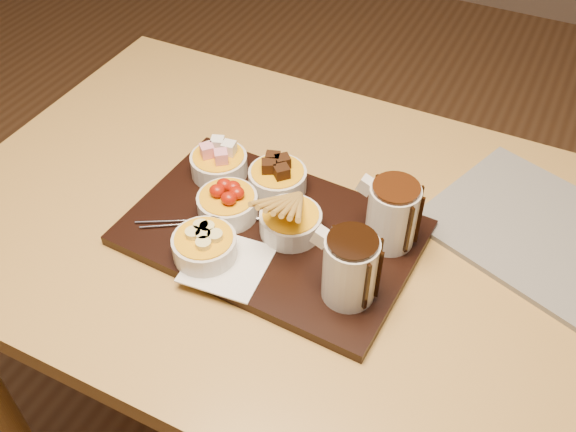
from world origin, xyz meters
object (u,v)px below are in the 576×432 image
at_px(pitcher_dark_chocolate, 350,269).
at_px(pitcher_milk_chocolate, 392,216).
at_px(newspaper, 544,233).
at_px(serving_board, 272,233).
at_px(bowl_strawberries, 228,206).
at_px(dining_table, 295,261).

relative_size(pitcher_dark_chocolate, pitcher_milk_chocolate, 1.00).
xyz_separation_m(pitcher_milk_chocolate, newspaper, (0.22, 0.14, -0.07)).
xyz_separation_m(pitcher_dark_chocolate, newspaper, (0.24, 0.27, -0.07)).
bearing_deg(newspaper, pitcher_milk_chocolate, -127.98).
bearing_deg(serving_board, bowl_strawberries, -176.42).
bearing_deg(pitcher_dark_chocolate, dining_table, 143.46).
relative_size(serving_board, pitcher_dark_chocolate, 4.27).
bearing_deg(newspaper, pitcher_dark_chocolate, -111.68).
height_order(dining_table, pitcher_dark_chocolate, pitcher_dark_chocolate).
relative_size(dining_table, pitcher_milk_chocolate, 11.14).
relative_size(dining_table, bowl_strawberries, 12.00).
height_order(serving_board, pitcher_dark_chocolate, pitcher_dark_chocolate).
height_order(dining_table, pitcher_milk_chocolate, pitcher_milk_chocolate).
xyz_separation_m(serving_board, bowl_strawberries, (-0.08, -0.00, 0.03)).
relative_size(serving_board, pitcher_milk_chocolate, 4.27).
bearing_deg(newspaper, dining_table, -138.31).
height_order(dining_table, serving_board, serving_board).
bearing_deg(pitcher_milk_chocolate, bowl_strawberries, -163.61).
xyz_separation_m(dining_table, pitcher_dark_chocolate, (0.14, -0.12, 0.17)).
distance_m(serving_board, pitcher_milk_chocolate, 0.20).
bearing_deg(pitcher_milk_chocolate, pitcher_dark_chocolate, -94.40).
height_order(serving_board, pitcher_milk_chocolate, pitcher_milk_chocolate).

